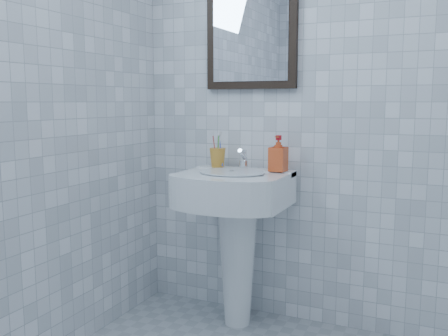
% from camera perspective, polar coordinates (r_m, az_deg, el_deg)
% --- Properties ---
extents(wall_back, '(2.20, 0.02, 2.50)m').
position_cam_1_polar(wall_back, '(2.57, 13.41, 9.10)').
color(wall_back, white).
rests_on(wall_back, ground).
extents(washbasin, '(0.54, 0.39, 0.83)m').
position_cam_1_polar(washbasin, '(2.58, 1.37, -6.22)').
color(washbasin, white).
rests_on(washbasin, ground).
extents(faucet, '(0.05, 0.10, 0.11)m').
position_cam_1_polar(faucet, '(2.62, 2.23, 0.84)').
color(faucet, silver).
rests_on(faucet, washbasin).
extents(toothbrush_cup, '(0.11, 0.11, 0.10)m').
position_cam_1_polar(toothbrush_cup, '(2.68, -0.74, 1.18)').
color(toothbrush_cup, orange).
rests_on(toothbrush_cup, washbasin).
extents(soap_dispenser, '(0.09, 0.09, 0.18)m').
position_cam_1_polar(soap_dispenser, '(2.54, 6.23, 1.67)').
color(soap_dispenser, red).
rests_on(soap_dispenser, washbasin).
extents(wall_mirror, '(0.50, 0.04, 0.62)m').
position_cam_1_polar(wall_mirror, '(2.72, 3.12, 15.56)').
color(wall_mirror, black).
rests_on(wall_mirror, wall_back).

